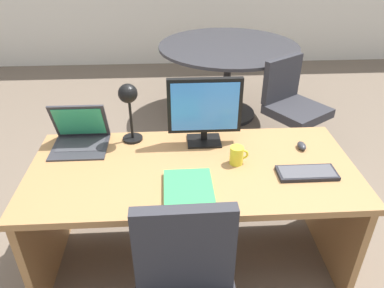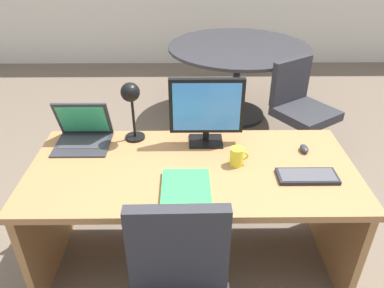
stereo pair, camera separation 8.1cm
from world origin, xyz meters
The scene contains 11 objects.
ground centered at (0.00, 1.50, 0.00)m, with size 12.00×12.00×0.00m, color #6B5B4C.
desk centered at (0.00, 0.05, 0.53)m, with size 1.77×0.80×0.73m.
monitor centered at (0.09, 0.26, 0.96)m, with size 0.43×0.16×0.41m.
laptop centered at (-0.65, 0.28, 0.81)m, with size 0.32×0.28×0.26m.
keyboard centered at (0.60, -0.11, 0.75)m, with size 0.31×0.13×0.02m.
mouse centered at (0.65, 0.15, 0.75)m, with size 0.05×0.08×0.04m.
desk_lamp centered at (-0.35, 0.29, 1.00)m, with size 0.12×0.14×0.37m.
book centered at (-0.03, -0.21, 0.75)m, with size 0.24×0.31×0.03m.
coffee_mug centered at (0.24, 0.02, 0.79)m, with size 0.10×0.07×0.10m.
meeting_table centered at (0.49, 2.07, 0.60)m, with size 1.44×1.44×0.79m.
meeting_chair_near centered at (0.99, 1.32, 0.35)m, with size 0.64×0.65×0.85m.
Camera 1 is at (-0.10, -1.64, 1.88)m, focal length 34.48 mm.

